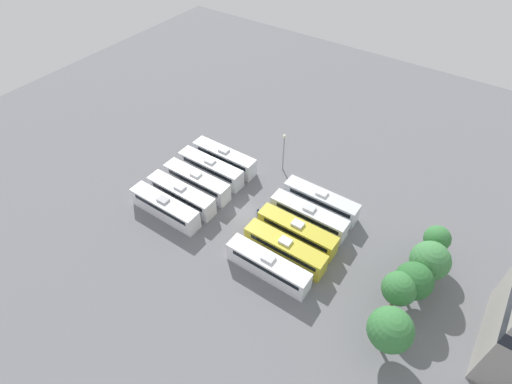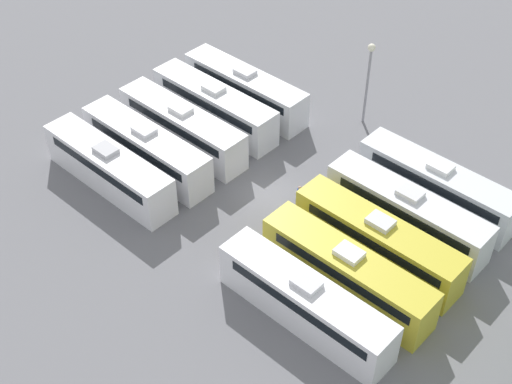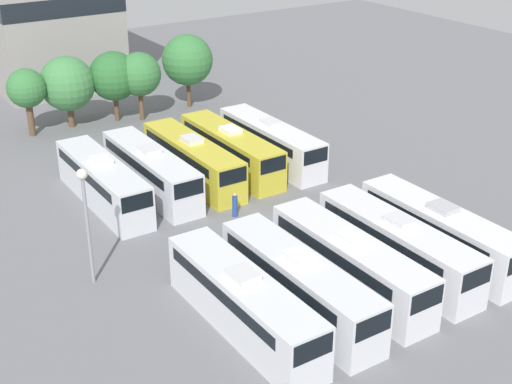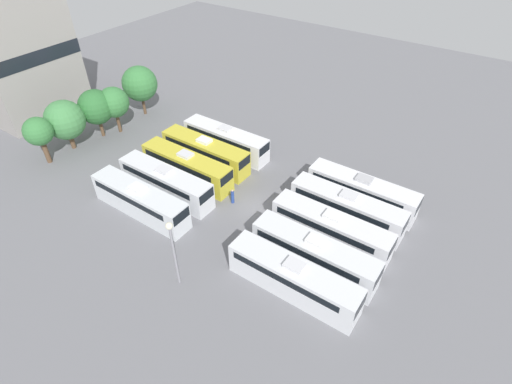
% 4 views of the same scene
% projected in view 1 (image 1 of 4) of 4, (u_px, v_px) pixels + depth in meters
% --- Properties ---
extents(ground_plane, '(121.45, 121.45, 0.00)m').
position_uv_depth(ground_plane, '(243.00, 212.00, 59.13)').
color(ground_plane, slate).
extents(bus_0, '(2.47, 11.46, 3.41)m').
position_uv_depth(bus_0, '(225.00, 158.00, 65.59)').
color(bus_0, silver).
rests_on(bus_0, ground_plane).
extents(bus_1, '(2.47, 11.46, 3.41)m').
position_uv_depth(bus_1, '(211.00, 168.00, 63.67)').
color(bus_1, silver).
rests_on(bus_1, ground_plane).
extents(bus_2, '(2.47, 11.46, 3.41)m').
position_uv_depth(bus_2, '(197.00, 182.00, 61.46)').
color(bus_2, silver).
rests_on(bus_2, ground_plane).
extents(bus_3, '(2.47, 11.46, 3.41)m').
position_uv_depth(bus_3, '(182.00, 195.00, 59.38)').
color(bus_3, silver).
rests_on(bus_3, ground_plane).
extents(bus_4, '(2.47, 11.46, 3.41)m').
position_uv_depth(bus_4, '(165.00, 207.00, 57.52)').
color(bus_4, white).
rests_on(bus_4, ground_plane).
extents(bus_5, '(2.47, 11.46, 3.41)m').
position_uv_depth(bus_5, '(321.00, 201.00, 58.48)').
color(bus_5, silver).
rests_on(bus_5, ground_plane).
extents(bus_6, '(2.47, 11.46, 3.41)m').
position_uv_depth(bus_6, '(309.00, 216.00, 56.34)').
color(bus_6, silver).
rests_on(bus_6, ground_plane).
extents(bus_7, '(2.47, 11.46, 3.41)m').
position_uv_depth(bus_7, '(297.00, 232.00, 54.26)').
color(bus_7, gold).
rests_on(bus_7, ground_plane).
extents(bus_8, '(2.47, 11.46, 3.41)m').
position_uv_depth(bus_8, '(285.00, 249.00, 52.17)').
color(bus_8, gold).
rests_on(bus_8, ground_plane).
extents(bus_9, '(2.47, 11.46, 3.41)m').
position_uv_depth(bus_9, '(268.00, 266.00, 50.26)').
color(bus_9, white).
rests_on(bus_9, ground_plane).
extents(worker_person, '(0.36, 0.36, 1.72)m').
position_uv_depth(worker_person, '(258.00, 212.00, 57.99)').
color(worker_person, navy).
rests_on(worker_person, ground_plane).
extents(light_pole, '(0.60, 0.60, 6.97)m').
position_uv_depth(light_pole, '(284.00, 146.00, 62.76)').
color(light_pole, gray).
rests_on(light_pole, ground_plane).
extents(tree_0, '(3.33, 3.33, 5.91)m').
position_uv_depth(tree_0, '(437.00, 239.00, 50.16)').
color(tree_0, brown).
rests_on(tree_0, ground_plane).
extents(tree_1, '(4.82, 4.82, 6.38)m').
position_uv_depth(tree_1, '(430.00, 261.00, 48.03)').
color(tree_1, brown).
rests_on(tree_1, ground_plane).
extents(tree_2, '(4.43, 4.43, 6.39)m').
position_uv_depth(tree_2, '(414.00, 281.00, 45.75)').
color(tree_2, brown).
rests_on(tree_2, ground_plane).
extents(tree_3, '(3.95, 3.95, 6.26)m').
position_uv_depth(tree_3, '(399.00, 289.00, 44.91)').
color(tree_3, brown).
rests_on(tree_3, ground_plane).
extents(tree_4, '(4.82, 4.82, 7.00)m').
position_uv_depth(tree_4, '(390.00, 330.00, 41.06)').
color(tree_4, brown).
rests_on(tree_4, ground_plane).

